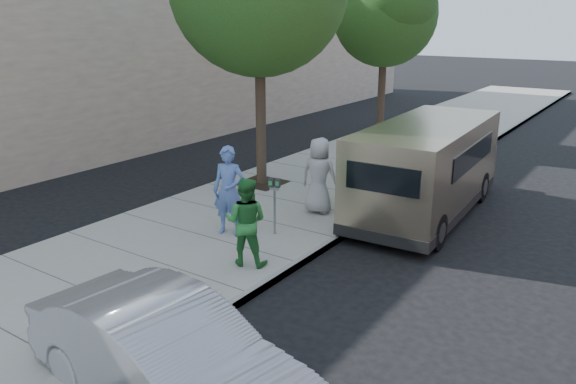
% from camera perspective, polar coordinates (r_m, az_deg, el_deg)
% --- Properties ---
extents(ground, '(120.00, 120.00, 0.00)m').
position_cam_1_polar(ground, '(12.73, -0.88, -3.87)').
color(ground, black).
rests_on(ground, ground).
extents(sidewalk, '(5.00, 60.00, 0.15)m').
position_cam_1_polar(sidewalk, '(13.27, -4.41, -2.68)').
color(sidewalk, gray).
rests_on(sidewalk, ground).
extents(curb_face, '(0.12, 60.00, 0.16)m').
position_cam_1_polar(curb_face, '(11.99, 4.78, -4.93)').
color(curb_face, gray).
rests_on(curb_face, ground).
extents(near_building, '(8.00, 44.00, 10.00)m').
position_cam_1_polar(near_building, '(22.19, -25.00, 16.83)').
color(near_building, tan).
rests_on(near_building, ground).
extents(tree_far, '(3.92, 3.80, 6.49)m').
position_cam_1_polar(tree_far, '(21.70, 10.00, 17.83)').
color(tree_far, black).
rests_on(tree_far, sidewalk).
extents(parking_meter, '(0.27, 0.17, 1.24)m').
position_cam_1_polar(parking_meter, '(11.80, -1.39, -0.20)').
color(parking_meter, gray).
rests_on(parking_meter, sidewalk).
extents(van, '(2.32, 6.16, 2.25)m').
position_cam_1_polar(van, '(13.83, 14.00, 2.51)').
color(van, tan).
rests_on(van, ground).
extents(sedan, '(4.33, 1.88, 1.38)m').
position_cam_1_polar(sedan, '(7.17, -12.11, -16.18)').
color(sedan, '#9FA0A5').
rests_on(sedan, ground).
extents(person_officer, '(0.81, 0.66, 1.91)m').
position_cam_1_polar(person_officer, '(11.91, -6.03, 0.13)').
color(person_officer, '#5877BC').
rests_on(person_officer, sidewalk).
extents(person_green_shirt, '(0.99, 0.88, 1.68)m').
position_cam_1_polar(person_green_shirt, '(10.42, -4.30, -3.01)').
color(person_green_shirt, '#2B8438').
rests_on(person_green_shirt, sidewalk).
extents(person_gray_shirt, '(0.96, 0.70, 1.81)m').
position_cam_1_polar(person_gray_shirt, '(13.19, 3.18, 1.69)').
color(person_gray_shirt, '#A1A0A3').
rests_on(person_gray_shirt, sidewalk).
extents(person_striped_polo, '(0.95, 1.09, 1.77)m').
position_cam_1_polar(person_striped_polo, '(13.27, 7.77, 1.55)').
color(person_striped_polo, gray).
rests_on(person_striped_polo, sidewalk).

